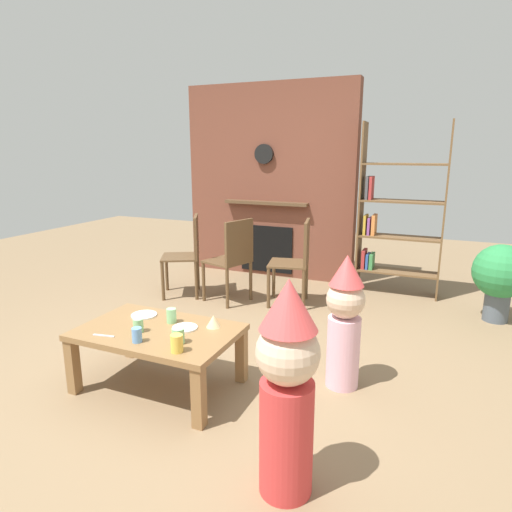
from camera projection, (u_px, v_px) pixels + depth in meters
name	position (u px, v px, depth m)	size (l,w,h in m)	color
ground_plane	(217.00, 368.00, 3.31)	(12.00, 12.00, 0.00)	#846B4C
brick_fireplace_feature	(270.00, 183.00, 5.58)	(2.20, 0.28, 2.40)	brown
bookshelf	(394.00, 218.00, 4.88)	(0.90, 0.28, 1.90)	brown
coffee_table	(158.00, 338.00, 2.97)	(1.06, 0.68, 0.42)	olive
paper_cup_near_left	(138.00, 325.00, 2.90)	(0.07, 0.07, 0.09)	#8CD18C
paper_cup_near_right	(171.00, 316.00, 3.06)	(0.07, 0.07, 0.10)	#8CD18C
paper_cup_center	(178.00, 336.00, 2.73)	(0.08, 0.08, 0.10)	#8CD18C
paper_cup_far_left	(137.00, 335.00, 2.75)	(0.06, 0.06, 0.09)	#669EE0
paper_cup_far_right	(177.00, 343.00, 2.61)	(0.07, 0.07, 0.11)	#F2CC4C
paper_plate_front	(144.00, 315.00, 3.19)	(0.18, 0.18, 0.01)	white
paper_plate_rear	(185.00, 328.00, 2.96)	(0.17, 0.17, 0.01)	white
birthday_cake_slice	(213.00, 321.00, 2.98)	(0.10, 0.10, 0.08)	#EAC68C
table_fork	(104.00, 336.00, 2.85)	(0.15, 0.02, 0.01)	silver
child_with_cone_hat	(287.00, 384.00, 1.99)	(0.29, 0.29, 1.06)	#D13838
child_in_pink	(345.00, 319.00, 2.95)	(0.26, 0.26, 0.93)	#EAB2C6
dining_chair_left	(188.00, 251.00, 4.88)	(0.54, 0.54, 0.90)	brown
dining_chair_middle	(233.00, 256.00, 4.62)	(0.50, 0.50, 0.90)	brown
dining_chair_right	(297.00, 257.00, 4.57)	(0.48, 0.48, 0.90)	brown
potted_plant_tall	(501.00, 275.00, 4.12)	(0.51, 0.51, 0.74)	#4C5660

